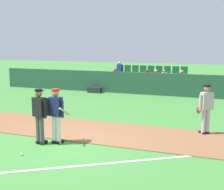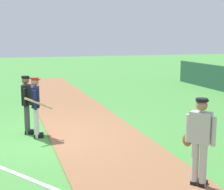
{
  "view_description": "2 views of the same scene",
  "coord_description": "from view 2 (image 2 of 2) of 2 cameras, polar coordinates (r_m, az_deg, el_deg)",
  "views": [
    {
      "loc": [
        5.0,
        -8.47,
        3.17
      ],
      "look_at": [
        1.04,
        2.01,
        1.3
      ],
      "focal_mm": 50.35,
      "sensor_mm": 36.0,
      "label": 1
    },
    {
      "loc": [
        9.69,
        -0.91,
        2.9
      ],
      "look_at": [
        0.66,
        1.98,
        1.26
      ],
      "focal_mm": 54.04,
      "sensor_mm": 36.0,
      "label": 2
    }
  ],
  "objects": [
    {
      "name": "infield_dirt_path",
      "position": [
        10.41,
        -3.22,
        -6.27
      ],
      "size": [
        28.0,
        2.75,
        0.03
      ],
      "primitive_type": "cube",
      "color": "brown",
      "rests_on": "ground"
    },
    {
      "name": "umpire_home_plate",
      "position": [
        10.37,
        -14.17,
        -1.03
      ],
      "size": [
        0.58,
        0.37,
        1.76
      ],
      "color": "#4C4C4C",
      "rests_on": "ground"
    },
    {
      "name": "ground_plane",
      "position": [
        10.15,
        -11.93,
        -6.98
      ],
      "size": [
        80.0,
        80.0,
        0.0
      ],
      "primitive_type": "plane",
      "color": "#42843A"
    },
    {
      "name": "runner_grey_jersey",
      "position": [
        6.72,
        14.58,
        -7.24
      ],
      "size": [
        0.59,
        0.48,
        1.76
      ],
      "color": "#B2B2B2",
      "rests_on": "ground"
    },
    {
      "name": "foul_line_chalk",
      "position": [
        7.3,
        -13.43,
        -13.8
      ],
      "size": [
        9.99,
        6.81,
        0.01
      ],
      "primitive_type": "cube",
      "rotation": [
        0.0,
        0.0,
        0.59
      ],
      "color": "white",
      "rests_on": "ground"
    },
    {
      "name": "batter_navy_jersey",
      "position": [
        9.95,
        -12.75,
        -1.61
      ],
      "size": [
        0.65,
        0.79,
        1.76
      ],
      "color": "white",
      "rests_on": "ground"
    }
  ]
}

